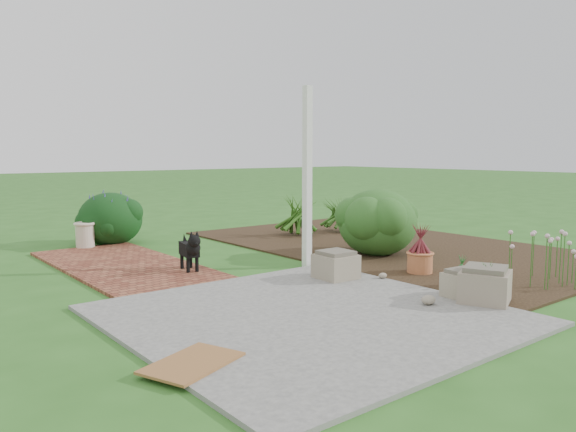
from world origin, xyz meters
TOP-DOWN VIEW (x-y plane):
  - ground at (0.00, 0.00)m, footprint 80.00×80.00m
  - concrete_patio at (-1.25, -1.75)m, footprint 3.50×3.50m
  - brick_path at (-1.70, 1.75)m, footprint 1.60×3.50m
  - garden_bed at (2.50, 0.50)m, footprint 4.00×7.00m
  - veranda_post at (0.30, 0.10)m, footprint 0.10×0.10m
  - stone_trough_near at (0.48, -2.57)m, footprint 0.64×0.64m
  - stone_trough_mid at (0.48, -2.33)m, footprint 0.41×0.41m
  - stone_trough_far at (0.02, -0.79)m, footprint 0.46×0.46m
  - coir_doormat at (-2.79, -2.21)m, footprint 0.84×0.69m
  - black_dog at (-1.19, 0.72)m, footprint 0.25×0.58m
  - cream_ceramic_urn at (-1.64, 3.48)m, footprint 0.38×0.38m
  - evergreen_shrub at (1.72, 0.08)m, footprint 1.23×1.23m
  - agapanthus_clump_back at (2.95, 2.23)m, footprint 1.20×1.20m
  - agapanthus_clump_front at (1.98, 2.36)m, footprint 1.03×1.03m
  - pink_flower_patch at (1.83, -2.63)m, footprint 1.09×1.09m
  - terracotta_pot_bronze at (1.14, -1.20)m, footprint 0.41×0.41m
  - terracotta_pot_small_left at (0.90, -2.00)m, footprint 0.27×0.27m
  - terracotta_pot_small_right at (0.52, -2.57)m, footprint 0.27×0.27m
  - purple_flowering_bush at (-1.11, 3.74)m, footprint 1.36×1.36m

SIDE VIEW (x-z plane):
  - ground at x=0.00m, z-range 0.00..0.00m
  - garden_bed at x=2.50m, z-range 0.00..0.03m
  - concrete_patio at x=-1.25m, z-range 0.00..0.04m
  - brick_path at x=-1.70m, z-range 0.00..0.04m
  - coir_doormat at x=-2.79m, z-range 0.04..0.06m
  - terracotta_pot_small_left at x=0.90m, z-range 0.03..0.20m
  - terracotta_pot_small_right at x=0.52m, z-range 0.03..0.23m
  - terracotta_pot_bronze at x=1.14m, z-range 0.03..0.30m
  - stone_trough_mid at x=0.48m, z-range 0.04..0.30m
  - stone_trough_far at x=0.02m, z-range 0.04..0.34m
  - stone_trough_near at x=0.48m, z-range 0.04..0.36m
  - cream_ceramic_urn at x=-1.64m, z-range 0.04..0.44m
  - black_dog at x=-1.19m, z-range 0.09..0.59m
  - pink_flower_patch at x=1.83m, z-range 0.03..0.67m
  - agapanthus_clump_back at x=2.95m, z-range 0.03..0.85m
  - purple_flowering_bush at x=-1.11m, z-range 0.00..0.93m
  - agapanthus_clump_front at x=1.98m, z-range 0.03..0.92m
  - evergreen_shrub at x=1.72m, z-range 0.03..1.07m
  - veranda_post at x=0.30m, z-range 0.00..2.50m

